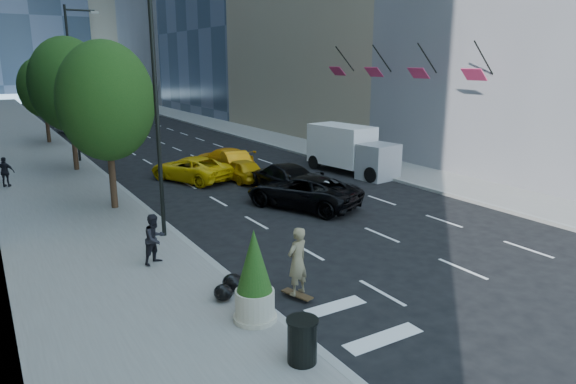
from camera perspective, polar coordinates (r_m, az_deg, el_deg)
ground at (r=20.08m, az=8.20°, el=-5.23°), size 160.00×160.00×0.00m
sidewalk_left at (r=45.13m, az=-26.93°, el=4.36°), size 6.00×120.00×0.15m
sidewalk_right at (r=50.17m, az=-4.75°, el=6.71°), size 4.00×120.00×0.15m
lamp_near at (r=19.45m, az=-14.05°, el=11.38°), size 2.13×0.22×10.00m
lamp_far at (r=37.01m, az=-22.66°, el=11.92°), size 2.13×0.22×10.00m
tree_near at (r=24.11m, az=-19.57°, el=9.47°), size 4.20×4.20×7.46m
tree_mid at (r=33.93m, az=-23.24°, el=10.90°), size 4.50×4.50×7.99m
tree_far at (r=46.85m, az=-25.56°, el=10.44°), size 3.90×3.90×6.92m
traffic_signal at (r=54.89m, az=-25.61°, el=10.40°), size 2.48×0.53×5.20m
facade_flags at (r=33.49m, az=12.00°, el=13.18°), size 1.85×13.30×2.05m
skateboarder at (r=14.78m, az=1.04°, el=-8.20°), size 0.84×0.67×2.01m
black_sedan_lincoln at (r=24.00m, az=1.65°, el=0.08°), size 4.63×6.09×1.54m
black_sedan_mercedes at (r=26.84m, az=-0.56°, el=1.62°), size 2.53×5.45×1.54m
taxi_a at (r=29.56m, az=-5.20°, el=2.49°), size 1.63×3.81×1.28m
taxi_b at (r=32.07m, az=-6.05°, el=3.46°), size 2.24×4.29×1.34m
taxi_c at (r=29.94m, az=-10.77°, el=2.57°), size 4.14×5.59×1.41m
taxi_d at (r=33.41m, az=-7.15°, el=3.80°), size 3.10×4.74×1.28m
city_bus at (r=49.98m, az=-20.90°, el=7.46°), size 5.25×11.19×3.04m
box_truck at (r=31.61m, az=6.98°, el=4.70°), size 2.95×6.20×2.85m
pedestrian_a at (r=17.50m, az=-14.58°, el=-5.06°), size 1.03×0.95×1.69m
pedestrian_b at (r=31.18m, az=-28.91°, el=1.95°), size 1.02×0.76×1.61m
trash_can at (r=11.82m, az=1.59°, el=-16.28°), size 0.66×0.66×0.99m
planter_shrub at (r=13.26m, az=-3.75°, el=-9.48°), size 1.02×1.02×2.46m
garbage_bags at (r=15.05m, az=-6.57°, el=-10.40°), size 1.05×1.01×0.52m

